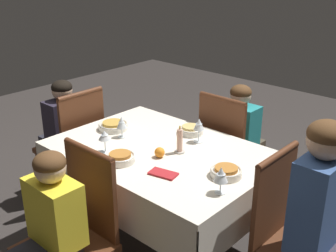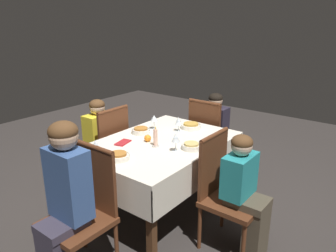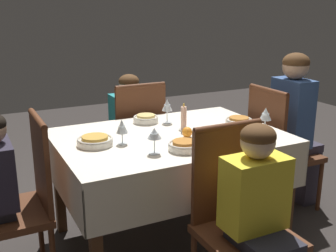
{
  "view_description": "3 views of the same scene",
  "coord_description": "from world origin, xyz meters",
  "px_view_note": "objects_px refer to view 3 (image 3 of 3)",
  "views": [
    {
      "loc": [
        -1.69,
        1.79,
        1.89
      ],
      "look_at": [
        -0.06,
        -0.01,
        0.9
      ],
      "focal_mm": 45.0,
      "sensor_mm": 36.0,
      "label": 1
    },
    {
      "loc": [
        -2.18,
        -1.78,
        1.81
      ],
      "look_at": [
        0.05,
        -0.04,
        0.87
      ],
      "focal_mm": 35.0,
      "sensor_mm": 36.0,
      "label": 2
    },
    {
      "loc": [
        1.14,
        2.26,
        1.52
      ],
      "look_at": [
        0.06,
        0.09,
        0.82
      ],
      "focal_mm": 45.0,
      "sensor_mm": 36.0,
      "label": 3
    }
  ],
  "objects_px": {
    "dining_table": "(170,148)",
    "chair_north": "(239,214)",
    "wine_glass_south": "(167,106)",
    "wine_glass_east": "(122,127)",
    "wine_glass_north": "(154,134)",
    "bowl_east": "(95,141)",
    "person_child_yellow": "(261,221)",
    "chair_south": "(136,136)",
    "chair_east": "(21,197)",
    "person_adult_denim": "(296,122)",
    "bowl_west": "(239,121)",
    "person_child_teal": "(127,127)",
    "napkin_red_folded": "(224,139)",
    "bowl_south": "(146,119)",
    "wine_glass_west": "(266,114)",
    "orange_fruit": "(187,132)",
    "chair_west": "(278,145)",
    "candle_centerpiece": "(184,120)",
    "bowl_north": "(184,146)"
  },
  "relations": [
    {
      "from": "dining_table",
      "to": "chair_north",
      "type": "distance_m",
      "value": 0.72
    },
    {
      "from": "chair_north",
      "to": "wine_glass_east",
      "type": "height_order",
      "value": "chair_north"
    },
    {
      "from": "wine_glass_north",
      "to": "person_child_yellow",
      "type": "bearing_deg",
      "value": 112.98
    },
    {
      "from": "wine_glass_south",
      "to": "wine_glass_east",
      "type": "bearing_deg",
      "value": 33.59
    },
    {
      "from": "orange_fruit",
      "to": "bowl_west",
      "type": "bearing_deg",
      "value": -170.11
    },
    {
      "from": "wine_glass_north",
      "to": "bowl_east",
      "type": "bearing_deg",
      "value": -48.34
    },
    {
      "from": "bowl_south",
      "to": "bowl_north",
      "type": "distance_m",
      "value": 0.63
    },
    {
      "from": "person_child_teal",
      "to": "bowl_east",
      "type": "bearing_deg",
      "value": 58.58
    },
    {
      "from": "person_adult_denim",
      "to": "bowl_north",
      "type": "distance_m",
      "value": 1.19
    },
    {
      "from": "chair_south",
      "to": "wine_glass_south",
      "type": "xyz_separation_m",
      "value": [
        -0.05,
        0.46,
        0.34
      ]
    },
    {
      "from": "wine_glass_west",
      "to": "orange_fruit",
      "type": "xyz_separation_m",
      "value": [
        0.53,
        -0.09,
        -0.07
      ]
    },
    {
      "from": "bowl_south",
      "to": "orange_fruit",
      "type": "xyz_separation_m",
      "value": [
        -0.09,
        0.42,
        0.0
      ]
    },
    {
      "from": "bowl_west",
      "to": "bowl_north",
      "type": "bearing_deg",
      "value": 26.12
    },
    {
      "from": "chair_south",
      "to": "wine_glass_east",
      "type": "relative_size",
      "value": 6.38
    },
    {
      "from": "bowl_south",
      "to": "orange_fruit",
      "type": "relative_size",
      "value": 2.7
    },
    {
      "from": "person_child_teal",
      "to": "wine_glass_south",
      "type": "xyz_separation_m",
      "value": [
        -0.05,
        0.63,
        0.31
      ]
    },
    {
      "from": "chair_south",
      "to": "napkin_red_folded",
      "type": "height_order",
      "value": "chair_south"
    },
    {
      "from": "chair_south",
      "to": "chair_east",
      "type": "xyz_separation_m",
      "value": [
        0.97,
        0.74,
        0.0
      ]
    },
    {
      "from": "chair_east",
      "to": "bowl_south",
      "type": "bearing_deg",
      "value": 111.44
    },
    {
      "from": "person_child_teal",
      "to": "wine_glass_east",
      "type": "xyz_separation_m",
      "value": [
        0.38,
        0.92,
        0.29
      ]
    },
    {
      "from": "dining_table",
      "to": "chair_east",
      "type": "height_order",
      "value": "chair_east"
    },
    {
      "from": "candle_centerpiece",
      "to": "orange_fruit",
      "type": "height_order",
      "value": "candle_centerpiece"
    },
    {
      "from": "bowl_south",
      "to": "dining_table",
      "type": "bearing_deg",
      "value": 93.38
    },
    {
      "from": "candle_centerpiece",
      "to": "dining_table",
      "type": "bearing_deg",
      "value": 19.13
    },
    {
      "from": "chair_west",
      "to": "orange_fruit",
      "type": "xyz_separation_m",
      "value": [
        0.84,
        0.13,
        0.25
      ]
    },
    {
      "from": "chair_west",
      "to": "napkin_red_folded",
      "type": "xyz_separation_m",
      "value": [
        0.67,
        0.28,
        0.23
      ]
    },
    {
      "from": "person_adult_denim",
      "to": "bowl_west",
      "type": "relative_size",
      "value": 6.55
    },
    {
      "from": "chair_east",
      "to": "person_child_yellow",
      "type": "bearing_deg",
      "value": 47.88
    },
    {
      "from": "chair_north",
      "to": "wine_glass_east",
      "type": "xyz_separation_m",
      "value": [
        0.36,
        -0.67,
        0.32
      ]
    },
    {
      "from": "chair_west",
      "to": "person_child_teal",
      "type": "relative_size",
      "value": 0.96
    },
    {
      "from": "chair_west",
      "to": "wine_glass_north",
      "type": "bearing_deg",
      "value": 104.92
    },
    {
      "from": "chair_west",
      "to": "chair_north",
      "type": "bearing_deg",
      "value": 130.06
    },
    {
      "from": "dining_table",
      "to": "wine_glass_north",
      "type": "distance_m",
      "value": 0.41
    },
    {
      "from": "wine_glass_south",
      "to": "wine_glass_north",
      "type": "height_order",
      "value": "wine_glass_south"
    },
    {
      "from": "wine_glass_south",
      "to": "napkin_red_folded",
      "type": "bearing_deg",
      "value": 105.51
    },
    {
      "from": "bowl_west",
      "to": "bowl_north",
      "type": "height_order",
      "value": "same"
    },
    {
      "from": "chair_south",
      "to": "person_adult_denim",
      "type": "xyz_separation_m",
      "value": [
        -1.03,
        0.67,
        0.16
      ]
    },
    {
      "from": "bowl_west",
      "to": "wine_glass_east",
      "type": "bearing_deg",
      "value": 1.63
    },
    {
      "from": "bowl_south",
      "to": "napkin_red_folded",
      "type": "bearing_deg",
      "value": 114.92
    },
    {
      "from": "bowl_west",
      "to": "napkin_red_folded",
      "type": "xyz_separation_m",
      "value": [
        0.27,
        0.23,
        -0.02
      ]
    },
    {
      "from": "chair_south",
      "to": "person_child_yellow",
      "type": "xyz_separation_m",
      "value": [
        0.02,
        1.6,
        0.04
      ]
    },
    {
      "from": "chair_south",
      "to": "chair_east",
      "type": "distance_m",
      "value": 1.22
    },
    {
      "from": "chair_west",
      "to": "person_child_yellow",
      "type": "height_order",
      "value": "person_child_yellow"
    },
    {
      "from": "chair_west",
      "to": "bowl_south",
      "type": "bearing_deg",
      "value": 72.72
    },
    {
      "from": "wine_glass_north",
      "to": "candle_centerpiece",
      "type": "distance_m",
      "value": 0.47
    },
    {
      "from": "dining_table",
      "to": "bowl_east",
      "type": "bearing_deg",
      "value": -1.44
    },
    {
      "from": "napkin_red_folded",
      "to": "bowl_west",
      "type": "bearing_deg",
      "value": -140.31
    },
    {
      "from": "wine_glass_west",
      "to": "wine_glass_east",
      "type": "distance_m",
      "value": 0.94
    },
    {
      "from": "chair_east",
      "to": "orange_fruit",
      "type": "bearing_deg",
      "value": 86.21
    },
    {
      "from": "dining_table",
      "to": "wine_glass_north",
      "type": "relative_size",
      "value": 9.48
    }
  ]
}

